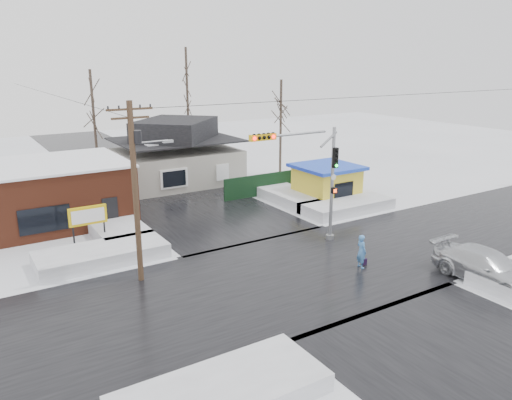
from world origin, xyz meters
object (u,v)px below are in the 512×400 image
pedestrian (361,252)px  car (487,267)px  utility_pole (136,182)px  marquee_sign (88,217)px  traffic_signal (312,171)px  kiosk (327,183)px

pedestrian → car: pedestrian is taller
utility_pole → pedestrian: (10.49, -4.76, -4.19)m
marquee_sign → utility_pole: bearing=-79.9°
utility_pole → marquee_sign: (-1.07, 5.99, -3.19)m
traffic_signal → car: bearing=-64.7°
utility_pole → marquee_sign: bearing=100.1°
utility_pole → car: bearing=-32.9°
utility_pole → kiosk: size_ratio=1.96×
marquee_sign → kiosk: 18.51m
marquee_sign → traffic_signal: bearing=-29.7°
kiosk → car: (-2.87, -15.91, -0.65)m
traffic_signal → utility_pole: utility_pole is taller
utility_pole → marquee_sign: size_ratio=3.53×
marquee_sign → car: (15.63, -15.41, -1.11)m
marquee_sign → car: bearing=-44.6°
kiosk → pedestrian: size_ratio=2.49×
kiosk → utility_pole: bearing=-159.6°
car → traffic_signal: bearing=114.7°
utility_pole → kiosk: 18.95m
utility_pole → pedestrian: utility_pole is taller
car → utility_pole: bearing=146.5°
kiosk → pedestrian: bearing=-121.7°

